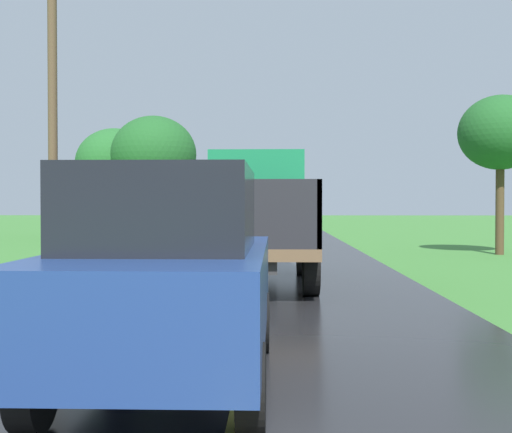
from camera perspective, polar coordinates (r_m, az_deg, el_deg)
name	(u,v)px	position (r m, az deg, el deg)	size (l,w,h in m)	color
banana_truck_near	(255,214)	(13.71, -0.10, 0.20)	(2.38, 5.82, 2.80)	#2D2D30
utility_pole_roadside	(53,112)	(14.77, -17.53, 8.83)	(2.14, 0.20, 6.77)	brown
roadside_tree_near_left	(500,133)	(23.23, 20.78, 6.88)	(2.77, 2.77, 5.34)	#4C3823
roadside_tree_mid_right	(154,154)	(31.04, -9.02, 5.44)	(4.02, 4.02, 5.88)	#4C3823
roadside_tree_far_left	(115,164)	(34.94, -12.36, 4.59)	(4.10, 4.10, 5.70)	#4C3823
following_car	(170,273)	(5.79, -7.63, -5.00)	(1.74, 4.10, 1.92)	navy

